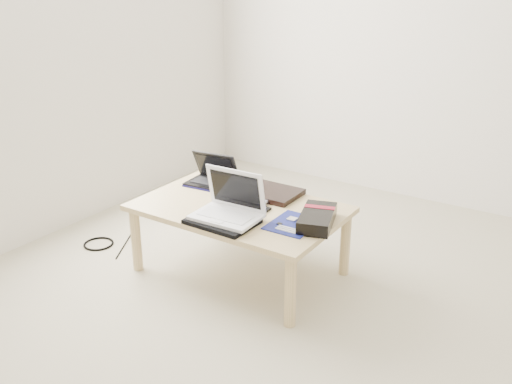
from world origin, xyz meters
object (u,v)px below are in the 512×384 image
Objects in this scene: coffee_table at (240,214)px; netbook at (213,178)px; white_laptop at (229,207)px; gpu_box at (317,218)px.

netbook is at bearing 149.70° from coffee_table.
coffee_table is at bearing 109.10° from white_laptop.
white_laptop reaches higher than coffee_table.
netbook is at bearing 167.84° from gpu_box.
white_laptop is at bearing -70.90° from coffee_table.
netbook reaches higher than gpu_box.
netbook is 0.88× the size of gpu_box.
gpu_box reaches higher than coffee_table.
gpu_box is (0.46, 0.02, 0.08)m from coffee_table.
netbook is 0.88× the size of white_laptop.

